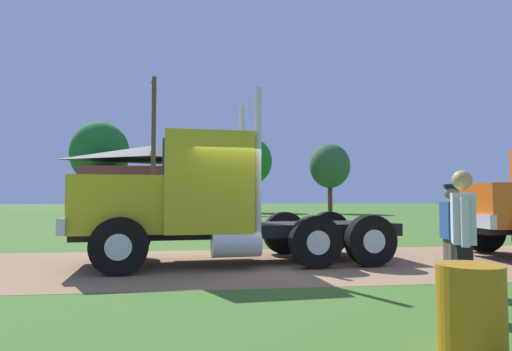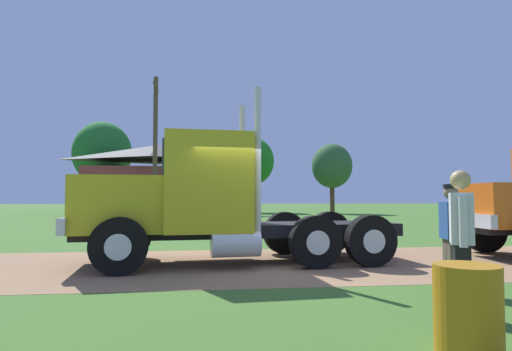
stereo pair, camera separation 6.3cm
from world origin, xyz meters
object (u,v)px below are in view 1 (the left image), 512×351
(visitor_walking_mid, at_px, (463,236))
(steel_barrel, at_px, (471,309))
(truck_foreground_white, at_px, (198,203))
(shed_building, at_px, (154,181))
(utility_pole_far, at_px, (153,145))
(visitor_standing_near, at_px, (452,233))

(visitor_walking_mid, xyz_separation_m, steel_barrel, (-0.73, -1.23, -0.57))
(truck_foreground_white, xyz_separation_m, shed_building, (-3.91, 28.67, 1.55))
(truck_foreground_white, relative_size, utility_pole_far, 0.88)
(steel_barrel, height_order, shed_building, shed_building)
(visitor_standing_near, relative_size, visitor_walking_mid, 0.93)
(shed_building, xyz_separation_m, utility_pole_far, (1.26, -12.93, 1.59))
(visitor_standing_near, distance_m, visitor_walking_mid, 1.58)
(visitor_standing_near, distance_m, steel_barrel, 3.05)
(steel_barrel, bearing_deg, utility_pole_far, 103.50)
(truck_foreground_white, height_order, utility_pole_far, utility_pole_far)
(visitor_walking_mid, bearing_deg, shed_building, 102.17)
(truck_foreground_white, distance_m, utility_pole_far, 16.27)
(truck_foreground_white, height_order, steel_barrel, truck_foreground_white)
(utility_pole_far, bearing_deg, visitor_standing_near, -70.80)
(visitor_walking_mid, relative_size, utility_pole_far, 0.21)
(utility_pole_far, bearing_deg, steel_barrel, -76.50)
(truck_foreground_white, bearing_deg, visitor_standing_near, -40.34)
(visitor_standing_near, xyz_separation_m, steel_barrel, (-1.44, -2.65, -0.49))
(visitor_standing_near, bearing_deg, steel_barrel, -118.50)
(truck_foreground_white, xyz_separation_m, steel_barrel, (2.59, -6.07, -0.94))
(truck_foreground_white, relative_size, shed_building, 0.63)
(visitor_walking_mid, bearing_deg, visitor_standing_near, 63.26)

